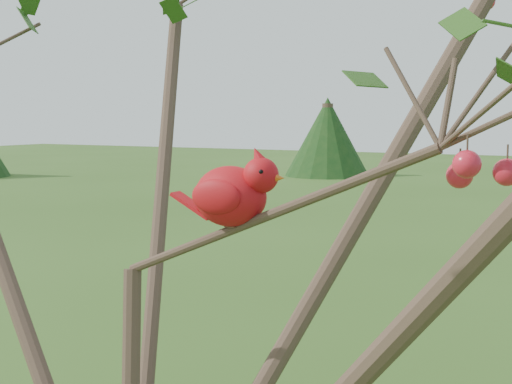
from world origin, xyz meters
TOP-DOWN VIEW (x-y plane):
  - crabapple_tree at (0.03, -0.02)m, footprint 2.35×2.05m
  - cardinal at (0.19, 0.08)m, footprint 0.22×0.11m

SIDE VIEW (x-z plane):
  - cardinal at x=0.19m, z-range 2.04..2.19m
  - crabapple_tree at x=0.03m, z-range 0.65..3.60m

